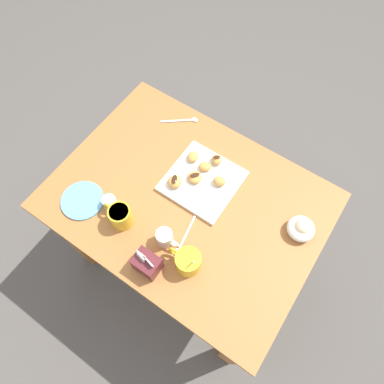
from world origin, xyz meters
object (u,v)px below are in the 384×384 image
(sugar_caddy, at_px, (147,263))
(beignet_3, at_px, (195,177))
(beignet_1, at_px, (193,157))
(dining_table, at_px, (188,214))
(beignet_0, at_px, (217,160))
(coffee_mug_mustard_right, at_px, (120,216))
(beignet_4, at_px, (175,182))
(ice_cream_bowl, at_px, (301,228))
(coffee_mug_mustard_left, at_px, (188,261))
(cream_pitcher_white, at_px, (165,238))
(pastry_plate_square, at_px, (203,181))
(beignet_5, at_px, (205,167))
(beignet_2, at_px, (219,181))
(saucer_sky_left, at_px, (82,200))
(chocolate_sauce_pitcher, at_px, (110,203))

(sugar_caddy, bearing_deg, beignet_3, -81.51)
(beignet_1, bearing_deg, sugar_caddy, 104.37)
(dining_table, height_order, beignet_0, beignet_0)
(coffee_mug_mustard_right, distance_m, beignet_4, 0.24)
(ice_cream_bowl, distance_m, beignet_1, 0.50)
(beignet_1, bearing_deg, coffee_mug_mustard_right, 79.14)
(coffee_mug_mustard_left, relative_size, beignet_1, 2.59)
(beignet_0, bearing_deg, cream_pitcher_white, 93.61)
(coffee_mug_mustard_left, bearing_deg, pastry_plate_square, -65.47)
(beignet_5, bearing_deg, sugar_caddy, 96.46)
(beignet_2, bearing_deg, ice_cream_bowl, -179.41)
(saucer_sky_left, height_order, beignet_2, beignet_2)
(ice_cream_bowl, bearing_deg, coffee_mug_mustard_right, 30.51)
(dining_table, height_order, pastry_plate_square, pastry_plate_square)
(pastry_plate_square, relative_size, cream_pitcher_white, 2.57)
(pastry_plate_square, relative_size, coffee_mug_mustard_right, 2.21)
(cream_pitcher_white, relative_size, beignet_2, 2.17)
(beignet_0, relative_size, beignet_4, 0.84)
(coffee_mug_mustard_right, relative_size, chocolate_sauce_pitcher, 1.32)
(dining_table, height_order, coffee_mug_mustard_right, coffee_mug_mustard_right)
(beignet_3, bearing_deg, coffee_mug_mustard_left, 119.86)
(beignet_1, height_order, beignet_2, beignet_2)
(coffee_mug_mustard_left, distance_m, saucer_sky_left, 0.48)
(dining_table, distance_m, saucer_sky_left, 0.43)
(chocolate_sauce_pitcher, height_order, beignet_1, chocolate_sauce_pitcher)
(cream_pitcher_white, height_order, beignet_1, cream_pitcher_white)
(dining_table, height_order, chocolate_sauce_pitcher, chocolate_sauce_pitcher)
(cream_pitcher_white, distance_m, beignet_1, 0.36)
(saucer_sky_left, relative_size, beignet_4, 2.96)
(chocolate_sauce_pitcher, bearing_deg, saucer_sky_left, 23.75)
(pastry_plate_square, height_order, beignet_1, beignet_1)
(coffee_mug_mustard_right, bearing_deg, pastry_plate_square, -117.12)
(coffee_mug_mustard_right, xyz_separation_m, saucer_sky_left, (0.18, 0.02, -0.04))
(coffee_mug_mustard_left, xyz_separation_m, chocolate_sauce_pitcher, (0.37, -0.02, -0.02))
(cream_pitcher_white, height_order, beignet_5, cream_pitcher_white)
(pastry_plate_square, xyz_separation_m, beignet_3, (0.03, 0.01, 0.02))
(beignet_0, xyz_separation_m, beignet_3, (0.03, 0.11, -0.00))
(sugar_caddy, xyz_separation_m, beignet_2, (-0.03, -0.41, -0.01))
(coffee_mug_mustard_left, height_order, beignet_3, coffee_mug_mustard_left)
(beignet_4, bearing_deg, dining_table, 162.80)
(coffee_mug_mustard_left, bearing_deg, beignet_1, -58.24)
(ice_cream_bowl, bearing_deg, beignet_1, -3.78)
(dining_table, distance_m, pastry_plate_square, 0.18)
(pastry_plate_square, distance_m, sugar_caddy, 0.39)
(pastry_plate_square, bearing_deg, sugar_caddy, 94.17)
(dining_table, relative_size, beignet_0, 22.21)
(beignet_0, relative_size, beignet_1, 0.90)
(chocolate_sauce_pitcher, bearing_deg, coffee_mug_mustard_left, 176.32)
(cream_pitcher_white, relative_size, beignet_0, 2.26)
(beignet_1, distance_m, beignet_4, 0.13)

